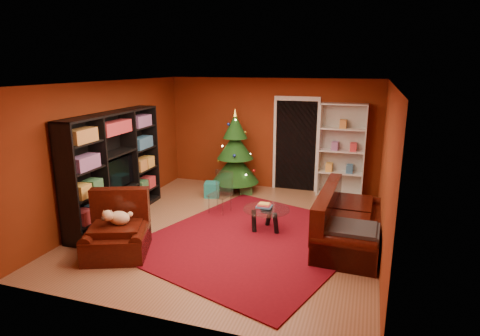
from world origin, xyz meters
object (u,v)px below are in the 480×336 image
(gift_box_teal, at_px, (212,189))
(sofa, at_px, (350,217))
(gift_box_green, at_px, (246,188))
(dog, at_px, (119,218))
(rug, at_px, (254,239))
(media_unit, at_px, (115,167))
(coffee_table, at_px, (266,219))
(white_bookshelf, at_px, (341,151))
(gift_box_red, at_px, (248,182))
(acrylic_chair, at_px, (220,195))
(armchair, at_px, (116,231))
(christmas_tree, at_px, (235,152))

(gift_box_teal, xyz_separation_m, sofa, (3.08, -1.55, 0.29))
(gift_box_green, relative_size, dog, 0.70)
(dog, bearing_deg, rug, 9.44)
(media_unit, bearing_deg, coffee_table, 4.73)
(white_bookshelf, xyz_separation_m, dog, (-3.02, -4.00, -0.45))
(rug, relative_size, media_unit, 1.37)
(gift_box_red, height_order, acrylic_chair, acrylic_chair)
(gift_box_teal, bearing_deg, white_bookshelf, 19.17)
(media_unit, height_order, gift_box_teal, media_unit)
(sofa, bearing_deg, gift_box_teal, 65.36)
(white_bookshelf, bearing_deg, dog, -126.36)
(gift_box_green, xyz_separation_m, dog, (-0.96, -3.50, 0.45))
(gift_box_teal, height_order, white_bookshelf, white_bookshelf)
(armchair, bearing_deg, gift_box_teal, 62.00)
(sofa, bearing_deg, media_unit, 95.60)
(rug, height_order, dog, dog)
(white_bookshelf, distance_m, sofa, 2.59)
(armchair, distance_m, coffee_table, 2.56)
(rug, xyz_separation_m, gift_box_green, (-0.88, 2.37, 0.13))
(white_bookshelf, height_order, armchair, white_bookshelf)
(gift_box_teal, distance_m, sofa, 3.46)
(christmas_tree, bearing_deg, gift_box_green, -15.44)
(acrylic_chair, bearing_deg, christmas_tree, 107.29)
(coffee_table, bearing_deg, armchair, -140.64)
(gift_box_red, bearing_deg, media_unit, -122.43)
(coffee_table, height_order, acrylic_chair, acrylic_chair)
(media_unit, relative_size, christmas_tree, 1.37)
(dog, height_order, sofa, sofa)
(christmas_tree, distance_m, acrylic_chair, 1.57)
(gift_box_red, relative_size, armchair, 0.22)
(white_bookshelf, bearing_deg, gift_box_red, -179.53)
(gift_box_green, relative_size, gift_box_red, 1.24)
(coffee_table, xyz_separation_m, acrylic_chair, (-1.10, 0.57, 0.16))
(gift_box_red, bearing_deg, coffee_table, -65.84)
(dog, bearing_deg, gift_box_red, 56.09)
(christmas_tree, bearing_deg, dog, -100.71)
(white_bookshelf, bearing_deg, coffee_table, -112.96)
(gift_box_green, distance_m, dog, 3.66)
(rug, distance_m, gift_box_green, 2.54)
(media_unit, distance_m, coffee_table, 2.99)
(armchair, xyz_separation_m, dog, (0.03, 0.07, 0.19))
(sofa, height_order, coffee_table, sofa)
(christmas_tree, relative_size, dog, 4.88)
(white_bookshelf, height_order, acrylic_chair, white_bookshelf)
(christmas_tree, xyz_separation_m, armchair, (-0.70, -3.64, -0.55))
(christmas_tree, distance_m, dog, 3.66)
(dog, height_order, acrylic_chair, acrylic_chair)
(christmas_tree, distance_m, armchair, 3.75)
(christmas_tree, bearing_deg, gift_box_red, 68.08)
(rug, relative_size, armchair, 3.64)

